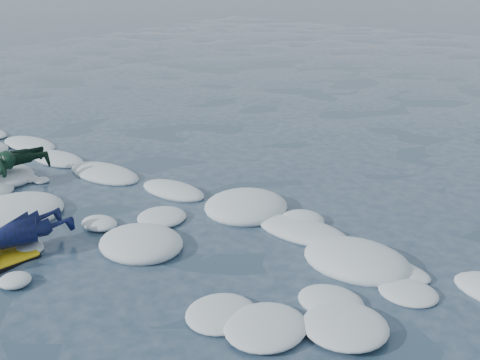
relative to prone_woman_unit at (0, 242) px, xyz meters
The scene contains 4 objects.
ground 1.75m from the prone_woman_unit, 38.14° to the left, with size 120.00×120.00×0.00m, color #1B3243.
foam_band 2.52m from the prone_woman_unit, 57.02° to the left, with size 12.00×3.10×0.30m, color silver, non-canonical shape.
prone_woman_unit is the anchor object (origin of this frame).
prone_child_unit 2.45m from the prone_woman_unit, 146.08° to the left, with size 1.10×1.48×0.52m.
Camera 1 is at (4.53, -4.35, 3.39)m, focal length 45.00 mm.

